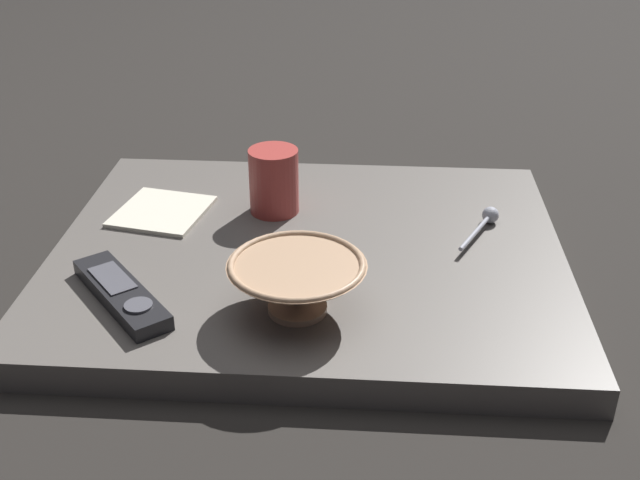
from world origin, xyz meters
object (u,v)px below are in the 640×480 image
folded_napkin (162,212)px  tv_remote_near (121,293)px  cereal_bowl (298,283)px  coffee_mug (274,181)px  teaspoon (487,219)px

folded_napkin → tv_remote_near: bearing=-87.9°
cereal_bowl → folded_napkin: bearing=132.8°
cereal_bowl → tv_remote_near: size_ratio=0.94×
cereal_bowl → folded_napkin: 0.33m
folded_napkin → coffee_mug: bearing=7.1°
coffee_mug → teaspoon: bearing=-5.3°
coffee_mug → teaspoon: 0.31m
tv_remote_near → folded_napkin: (-0.01, 0.23, -0.01)m
teaspoon → folded_napkin: (-0.46, 0.01, -0.01)m
cereal_bowl → tv_remote_near: 0.21m
cereal_bowl → coffee_mug: bearing=102.8°
coffee_mug → tv_remote_near: coffee_mug is taller
teaspoon → coffee_mug: bearing=174.7°
teaspoon → tv_remote_near: bearing=-154.0°
tv_remote_near → coffee_mug: bearing=58.5°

